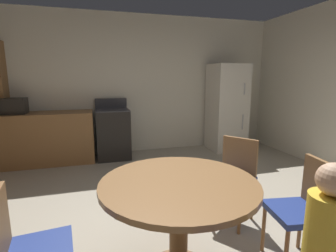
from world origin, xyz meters
name	(u,v)px	position (x,y,z in m)	size (l,w,h in m)	color
ground_plane	(188,232)	(0.00, 0.00, 0.00)	(14.00, 14.00, 0.00)	#A89E89
wall_back	(136,85)	(0.00, 3.04, 1.35)	(5.98, 0.12, 2.70)	silver
kitchen_counter	(39,139)	(-1.78, 2.64, 0.45)	(1.82, 0.60, 0.90)	olive
oven_range	(113,133)	(-0.52, 2.65, 0.47)	(0.60, 0.60, 1.10)	black
refrigerator	(227,108)	(1.80, 2.59, 0.88)	(0.68, 0.68, 1.76)	silver
microwave	(12,106)	(-2.15, 2.64, 1.03)	(0.44, 0.32, 0.26)	black
dining_table	(179,202)	(-0.26, -0.48, 0.60)	(1.16, 1.16, 0.76)	olive
chair_west	(25,248)	(-1.27, -0.60, 0.50)	(0.44, 0.44, 0.87)	olive
chair_east	(305,206)	(0.74, -0.64, 0.50)	(0.46, 0.46, 0.87)	olive
chair_northeast	(235,174)	(0.56, 0.11, 0.50)	(0.56, 0.56, 0.87)	olive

